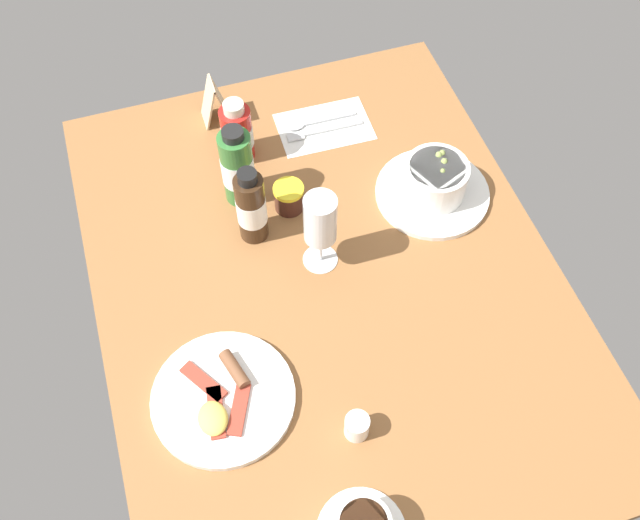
% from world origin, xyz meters
% --- Properties ---
extents(ground_plane, '(1.10, 0.84, 0.03)m').
position_xyz_m(ground_plane, '(0.00, 0.00, -0.01)').
color(ground_plane, brown).
extents(porridge_bowl, '(0.23, 0.23, 0.09)m').
position_xyz_m(porridge_bowl, '(0.12, -0.26, 0.04)').
color(porridge_bowl, white).
rests_on(porridge_bowl, ground_plane).
extents(cutlery_setting, '(0.14, 0.20, 0.01)m').
position_xyz_m(cutlery_setting, '(0.36, -0.11, 0.00)').
color(cutlery_setting, white).
rests_on(cutlery_setting, ground_plane).
extents(creamer_jug, '(0.04, 0.05, 0.05)m').
position_xyz_m(creamer_jug, '(-0.29, 0.05, 0.02)').
color(creamer_jug, white).
rests_on(creamer_jug, ground_plane).
extents(wine_glass, '(0.07, 0.07, 0.18)m').
position_xyz_m(wine_glass, '(0.04, 0.00, 0.12)').
color(wine_glass, white).
rests_on(wine_glass, ground_plane).
extents(jam_jar, '(0.06, 0.06, 0.06)m').
position_xyz_m(jam_jar, '(0.18, 0.02, 0.03)').
color(jam_jar, '#401F18').
rests_on(jam_jar, ground_plane).
extents(sauce_bottle_green, '(0.06, 0.06, 0.18)m').
position_xyz_m(sauce_bottle_green, '(0.24, 0.10, 0.09)').
color(sauce_bottle_green, '#337233').
rests_on(sauce_bottle_green, ground_plane).
extents(sauce_bottle_brown, '(0.06, 0.06, 0.18)m').
position_xyz_m(sauce_bottle_brown, '(0.14, 0.10, 0.08)').
color(sauce_bottle_brown, '#382314').
rests_on(sauce_bottle_brown, ground_plane).
extents(sauce_bottle_red, '(0.06, 0.06, 0.15)m').
position_xyz_m(sauce_bottle_red, '(0.34, 0.08, 0.07)').
color(sauce_bottle_red, '#B21E19').
rests_on(sauce_bottle_red, ground_plane).
extents(breakfast_plate, '(0.24, 0.24, 0.04)m').
position_xyz_m(breakfast_plate, '(-0.18, 0.24, 0.01)').
color(breakfast_plate, white).
rests_on(breakfast_plate, ground_plane).
extents(menu_card, '(0.06, 0.06, 0.10)m').
position_xyz_m(menu_card, '(0.46, 0.10, 0.05)').
color(menu_card, '#CDB48C').
rests_on(menu_card, ground_plane).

